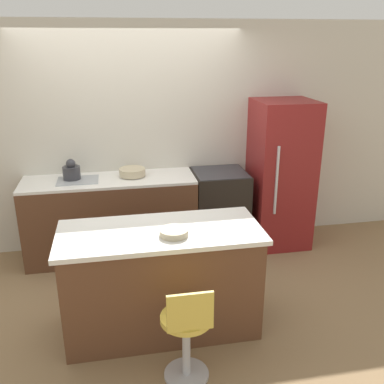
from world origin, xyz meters
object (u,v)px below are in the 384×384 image
(kettle, at_px, (71,171))
(mixing_bowl, at_px, (132,172))
(oven_range, at_px, (219,210))
(stool_chair, at_px, (187,335))
(refrigerator, at_px, (281,175))

(kettle, height_order, mixing_bowl, kettle)
(oven_range, height_order, stool_chair, oven_range)
(kettle, bearing_deg, stool_chair, -67.09)
(oven_range, xyz_separation_m, stool_chair, (-0.76, -2.08, -0.07))
(stool_chair, distance_m, kettle, 2.40)
(refrigerator, bearing_deg, mixing_bowl, 177.42)
(oven_range, bearing_deg, mixing_bowl, 177.08)
(stool_chair, distance_m, mixing_bowl, 2.22)
(oven_range, xyz_separation_m, mixing_bowl, (-1.01, 0.05, 0.51))
(stool_chair, xyz_separation_m, mixing_bowl, (-0.24, 2.13, 0.59))
(refrigerator, relative_size, mixing_bowl, 6.02)
(refrigerator, height_order, kettle, refrigerator)
(refrigerator, distance_m, stool_chair, 2.58)
(oven_range, xyz_separation_m, refrigerator, (0.73, -0.03, 0.40))
(oven_range, distance_m, refrigerator, 0.84)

